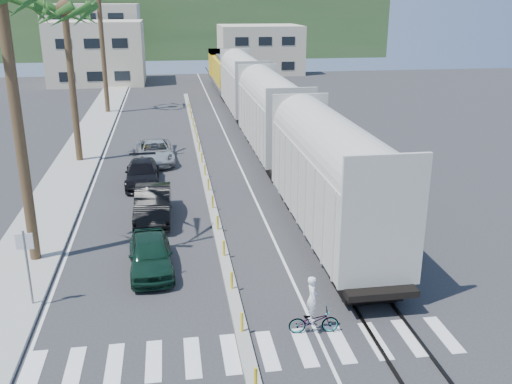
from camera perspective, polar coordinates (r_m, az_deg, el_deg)
ground at (r=20.51m, az=-1.78°, el=-12.61°), size 140.00×140.00×0.00m
sidewalk at (r=44.17m, az=-16.94°, el=4.03°), size 3.00×90.00×0.15m
rails at (r=47.16m, az=0.06°, el=5.69°), size 1.56×100.00×0.06m
median at (r=38.88m, az=-5.42°, el=2.85°), size 0.45×60.00×0.85m
crosswalk at (r=18.84m, az=-1.00°, el=-15.73°), size 14.00×2.20×0.01m
lane_markings at (r=43.72m, az=-8.66°, el=4.40°), size 9.42×90.00×0.01m
freight_train at (r=45.53m, az=0.27°, el=8.91°), size 3.00×60.94×5.85m
street_sign at (r=21.89m, az=-21.96°, el=-6.12°), size 0.60×0.08×3.00m
buildings at (r=89.38m, az=-11.93°, el=14.30°), size 38.00×27.00×10.00m
hillside at (r=117.51m, az=-8.10°, el=16.27°), size 80.00×20.00×12.00m
car_lead at (r=23.90m, az=-10.50°, el=-6.15°), size 2.29×4.57×1.48m
car_second at (r=29.32m, az=-10.26°, el=-1.19°), size 1.96×5.10×1.66m
car_third at (r=35.05m, az=-11.31°, el=1.85°), size 2.11×4.93×1.42m
car_rear at (r=39.82m, az=-10.06°, el=3.99°), size 3.16×5.59×1.46m
cyclist at (r=19.54m, az=5.75°, el=-12.14°), size 0.83×1.77×2.10m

